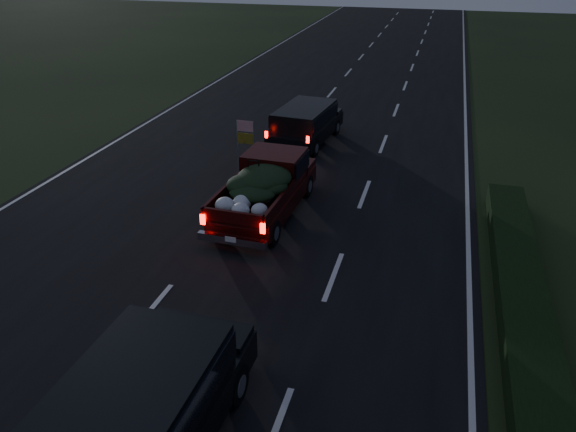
% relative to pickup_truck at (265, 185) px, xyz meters
% --- Properties ---
extents(ground, '(120.00, 120.00, 0.00)m').
position_rel_pickup_truck_xyz_m(ground, '(-0.99, -5.37, -0.93)').
color(ground, black).
rests_on(ground, ground).
extents(road_asphalt, '(14.00, 120.00, 0.02)m').
position_rel_pickup_truck_xyz_m(road_asphalt, '(-0.99, -5.37, -0.92)').
color(road_asphalt, black).
rests_on(road_asphalt, ground).
extents(hedge_row, '(1.00, 10.00, 0.60)m').
position_rel_pickup_truck_xyz_m(hedge_row, '(6.81, -2.37, -0.63)').
color(hedge_row, black).
rests_on(hedge_row, ground).
extents(pickup_truck, '(1.99, 4.79, 2.48)m').
position_rel_pickup_truck_xyz_m(pickup_truck, '(0.00, 0.00, 0.00)').
color(pickup_truck, '#360807').
rests_on(pickup_truck, ground).
extents(lead_suv, '(2.19, 4.42, 1.23)m').
position_rel_pickup_truck_xyz_m(lead_suv, '(-0.39, 6.39, 0.00)').
color(lead_suv, black).
rests_on(lead_suv, ground).
extents(rear_suv, '(2.27, 4.89, 1.39)m').
position_rel_pickup_truck_xyz_m(rear_suv, '(0.81, -8.99, 0.13)').
color(rear_suv, black).
rests_on(rear_suv, ground).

